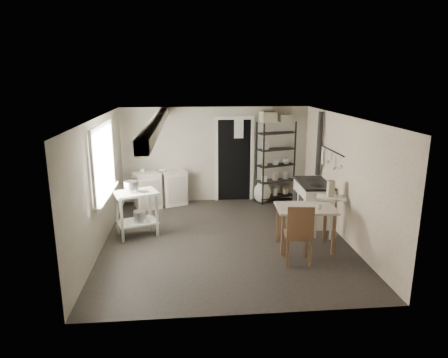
{
  "coord_description": "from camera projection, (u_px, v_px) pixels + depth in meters",
  "views": [
    {
      "loc": [
        -0.67,
        -7.03,
        2.99
      ],
      "look_at": [
        0.0,
        0.3,
        1.1
      ],
      "focal_mm": 32.0,
      "sensor_mm": 36.0,
      "label": 1
    }
  ],
  "objects": [
    {
      "name": "wall_front",
      "position": [
        245.0,
        232.0,
        4.88
      ],
      "size": [
        4.5,
        0.02,
        2.3
      ],
      "primitive_type": "cube",
      "color": "#A59D8C",
      "rests_on": "ground"
    },
    {
      "name": "wallpaper_panel",
      "position": [
        344.0,
        178.0,
        7.49
      ],
      "size": [
        0.01,
        5.0,
        2.3
      ],
      "primitive_type": null,
      "color": "beige",
      "rests_on": "wall_right"
    },
    {
      "name": "flour_sack",
      "position": [
        262.0,
        193.0,
        9.71
      ],
      "size": [
        0.48,
        0.44,
        0.5
      ],
      "primitive_type": "ellipsoid",
      "rotation": [
        0.0,
        0.0,
        -0.21
      ],
      "color": "beige",
      "rests_on": "ground"
    },
    {
      "name": "doorway",
      "position": [
        234.0,
        161.0,
        9.75
      ],
      "size": [
        0.96,
        0.1,
        2.08
      ],
      "primitive_type": null,
      "color": "beige",
      "rests_on": "ground"
    },
    {
      "name": "oats_box",
      "position": [
        331.0,
        187.0,
        7.36
      ],
      "size": [
        0.15,
        0.21,
        0.29
      ],
      "primitive_type": "cube",
      "rotation": [
        0.0,
        0.0,
        -0.19
      ],
      "color": "#BFB899",
      "rests_on": "side_ledge"
    },
    {
      "name": "table_cup",
      "position": [
        319.0,
        208.0,
        6.87
      ],
      "size": [
        0.11,
        0.11,
        0.09
      ],
      "primitive_type": "imported",
      "rotation": [
        0.0,
        0.0,
        0.15
      ],
      "color": "white",
      "rests_on": "work_table"
    },
    {
      "name": "storage_box_b",
      "position": [
        285.0,
        120.0,
        9.44
      ],
      "size": [
        0.3,
        0.29,
        0.17
      ],
      "primitive_type": "cube",
      "rotation": [
        0.0,
        0.0,
        0.18
      ],
      "color": "#BFB899",
      "rests_on": "shelf_rack"
    },
    {
      "name": "side_ledge",
      "position": [
        330.0,
        218.0,
        7.46
      ],
      "size": [
        0.61,
        0.46,
        0.84
      ],
      "primitive_type": null,
      "rotation": [
        0.0,
        0.0,
        -0.33
      ],
      "color": "beige",
      "rests_on": "ground"
    },
    {
      "name": "work_table",
      "position": [
        305.0,
        228.0,
        7.1
      ],
      "size": [
        1.06,
        0.78,
        0.77
      ],
      "primitive_type": null,
      "rotation": [
        0.0,
        0.0,
        -0.07
      ],
      "color": "beige",
      "rests_on": "ground"
    },
    {
      "name": "shelf_jar",
      "position": [
        266.0,
        146.0,
        9.52
      ],
      "size": [
        0.12,
        0.12,
        0.21
      ],
      "primitive_type": "imported",
      "rotation": [
        0.0,
        0.0,
        0.39
      ],
      "color": "white",
      "rests_on": "shelf_rack"
    },
    {
      "name": "stockpot",
      "position": [
        132.0,
        189.0,
        7.54
      ],
      "size": [
        0.31,
        0.31,
        0.29
      ],
      "primitive_type": "cylinder",
      "rotation": [
        0.0,
        0.0,
        0.19
      ],
      "color": "#BDBDBF",
      "rests_on": "prep_table"
    },
    {
      "name": "stove",
      "position": [
        313.0,
        202.0,
        8.39
      ],
      "size": [
        0.65,
        1.12,
        0.87
      ],
      "primitive_type": null,
      "rotation": [
        0.0,
        0.0,
        -0.03
      ],
      "color": "beige",
      "rests_on": "ground"
    },
    {
      "name": "bucket",
      "position": [
        140.0,
        217.0,
        7.61
      ],
      "size": [
        0.3,
        0.3,
        0.26
      ],
      "primitive_type": "cylinder",
      "rotation": [
        0.0,
        0.0,
        0.34
      ],
      "color": "#BDBDBF",
      "rests_on": "prep_table"
    },
    {
      "name": "counter_cup",
      "position": [
        142.0,
        167.0,
        9.2
      ],
      "size": [
        0.14,
        0.14,
        0.09
      ],
      "primitive_type": "imported",
      "rotation": [
        0.0,
        0.0,
        0.24
      ],
      "color": "white",
      "rests_on": "base_cabinets"
    },
    {
      "name": "shelf_rack",
      "position": [
        275.0,
        163.0,
        9.69
      ],
      "size": [
        0.99,
        0.66,
        1.96
      ],
      "primitive_type": null,
      "rotation": [
        0.0,
        0.0,
        0.36
      ],
      "color": "black",
      "rests_on": "ground"
    },
    {
      "name": "stovepipe",
      "position": [
        319.0,
        144.0,
        8.58
      ],
      "size": [
        0.13,
        0.13,
        1.3
      ],
      "primitive_type": null,
      "rotation": [
        0.0,
        0.0,
        0.29
      ],
      "color": "black",
      "rests_on": "stove"
    },
    {
      "name": "utensil_rail",
      "position": [
        332.0,
        151.0,
        7.97
      ],
      "size": [
        0.06,
        1.2,
        0.44
      ],
      "primitive_type": null,
      "color": "#BDBDBF",
      "rests_on": "wall_right"
    },
    {
      "name": "saucepan",
      "position": [
        144.0,
        194.0,
        7.49
      ],
      "size": [
        0.24,
        0.24,
        0.1
      ],
      "primitive_type": "cylinder",
      "rotation": [
        0.0,
        0.0,
        0.41
      ],
      "color": "#BDBDBF",
      "rests_on": "prep_table"
    },
    {
      "name": "mixing_bowl",
      "position": [
        163.0,
        167.0,
        9.29
      ],
      "size": [
        0.34,
        0.34,
        0.07
      ],
      "primitive_type": "imported",
      "rotation": [
        0.0,
        0.0,
        -0.28
      ],
      "color": "white",
      "rests_on": "base_cabinets"
    },
    {
      "name": "wall_right",
      "position": [
        345.0,
        178.0,
        7.49
      ],
      "size": [
        0.02,
        5.0,
        2.3
      ],
      "primitive_type": "cube",
      "color": "#A59D8C",
      "rests_on": "ground"
    },
    {
      "name": "floor",
      "position": [
        225.0,
        239.0,
        7.58
      ],
      "size": [
        5.0,
        5.0,
        0.0
      ],
      "primitive_type": "plane",
      "color": "black",
      "rests_on": "ground"
    },
    {
      "name": "prep_table",
      "position": [
        137.0,
        216.0,
        7.65
      ],
      "size": [
        0.91,
        0.79,
        0.88
      ],
      "primitive_type": null,
      "rotation": [
        0.0,
        0.0,
        0.36
      ],
      "color": "beige",
      "rests_on": "ground"
    },
    {
      "name": "ceiling",
      "position": [
        226.0,
        117.0,
        7.01
      ],
      "size": [
        5.0,
        5.0,
        0.0
      ],
      "primitive_type": "plane",
      "rotation": [
        3.14,
        0.0,
        0.0
      ],
      "color": "silver",
      "rests_on": "wall_back"
    },
    {
      "name": "base_cabinets",
      "position": [
        160.0,
        187.0,
        9.45
      ],
      "size": [
        1.37,
        0.94,
        0.83
      ],
      "primitive_type": null,
      "rotation": [
        0.0,
        0.0,
        0.35
      ],
      "color": "beige",
      "rests_on": "ground"
    },
    {
      "name": "window",
      "position": [
        102.0,
        162.0,
        7.2
      ],
      "size": [
        0.12,
        1.76,
        1.28
      ],
      "primitive_type": null,
      "color": "beige",
      "rests_on": "wall_left"
    },
    {
      "name": "wall_left",
      "position": [
        100.0,
        183.0,
        7.1
      ],
      "size": [
        0.02,
        5.0,
        2.3
      ],
      "primitive_type": "cube",
      "color": "#A59D8C",
      "rests_on": "ground"
    },
    {
      "name": "floor_crock",
      "position": [
        299.0,
        234.0,
        7.61
      ],
      "size": [
        0.14,
        0.14,
        0.17
      ],
      "primitive_type": "cylinder",
      "rotation": [
        0.0,
        0.0,
        -0.02
      ],
      "color": "white",
      "rests_on": "ground"
    },
    {
      "name": "ceiling_beam",
      "position": [
        157.0,
        124.0,
        6.93
      ],
      "size": [
        0.18,
        5.0,
        0.18
      ],
      "primitive_type": null,
      "color": "beige",
      "rests_on": "ceiling"
    },
    {
      "name": "storage_box_a",
      "position": [
        268.0,
        120.0,
        9.4
      ],
      "size": [
        0.4,
        0.36,
        0.24
      ],
      "primitive_type": "cube",
      "rotation": [
        0.0,
        0.0,
        0.19
      ],
      "color": "#BFB899",
      "rests_on": "shelf_rack"
    },
    {
      "name": "wall_back",
      "position": [
        216.0,
        155.0,
        9.71
      ],
      "size": [
        4.5,
        0.02,
        2.3
      ],
      "primitive_type": "cube",
      "color": "#A59D8C",
      "rests_on": "ground"
    },
    {
      "name": "chair",
      "position": [
        298.0,
        234.0,
        6.54
      ],
      "size": [
        0.47,
        0.49,
        1.02
      ],
      "primitive_type": null,
      "rotation": [
        0.0,
        0.0,
        -0.12
      ],
      "color": "brown",
      "rests_on": "ground"
    }
  ]
}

